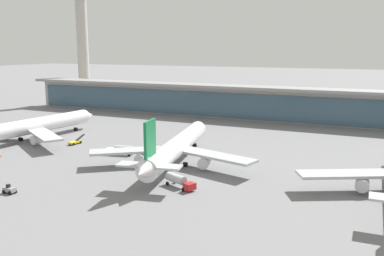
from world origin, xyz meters
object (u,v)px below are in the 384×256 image
at_px(control_tower, 82,32).
at_px(service_truck_by_tail_red, 179,180).
at_px(airliner_centre_stand, 176,147).
at_px(service_truck_under_wing_grey, 9,190).
at_px(service_truck_mid_apron_yellow, 76,142).
at_px(service_truck_at_far_stand_white, 121,149).
at_px(airliner_left_stand, 29,127).
at_px(safety_cone_charlie, 0,156).

bearing_deg(control_tower, service_truck_by_tail_red, -44.00).
distance_m(airliner_centre_stand, service_truck_under_wing_grey, 43.40).
bearing_deg(service_truck_mid_apron_yellow, service_truck_under_wing_grey, -66.93).
bearing_deg(airliner_centre_stand, service_truck_at_far_stand_white, 172.88).
xyz_separation_m(airliner_left_stand, safety_cone_charlie, (8.48, -19.83, -4.73)).
bearing_deg(service_truck_at_far_stand_white, service_truck_under_wing_grey, -94.61).
distance_m(airliner_centre_stand, control_tower, 152.77).
bearing_deg(control_tower, airliner_left_stand, -61.38).
xyz_separation_m(service_truck_mid_apron_yellow, control_tower, (-68.51, 90.48, 40.16)).
height_order(service_truck_mid_apron_yellow, control_tower, control_tower).
bearing_deg(service_truck_at_far_stand_white, airliner_left_stand, 175.68).
height_order(service_truck_under_wing_grey, service_truck_mid_apron_yellow, service_truck_mid_apron_yellow).
bearing_deg(service_truck_under_wing_grey, service_truck_at_far_stand_white, 85.39).
xyz_separation_m(service_truck_at_far_stand_white, control_tower, (-90.76, 96.37, 39.26)).
bearing_deg(control_tower, service_truck_mid_apron_yellow, -52.87).
xyz_separation_m(service_truck_at_far_stand_white, safety_cone_charlie, (-31.34, -16.83, -1.39)).
height_order(service_truck_by_tail_red, control_tower, control_tower).
distance_m(service_truck_mid_apron_yellow, control_tower, 120.39).
bearing_deg(airliner_centre_stand, service_truck_under_wing_grey, -122.43).
relative_size(airliner_left_stand, service_truck_at_far_stand_white, 6.78).
xyz_separation_m(service_truck_mid_apron_yellow, safety_cone_charlie, (-9.09, -22.72, -0.49)).
xyz_separation_m(airliner_centre_stand, service_truck_by_tail_red, (9.26, -17.06, -3.34)).
bearing_deg(service_truck_at_far_stand_white, control_tower, 133.28).
relative_size(airliner_centre_stand, safety_cone_charlie, 85.51).
height_order(service_truck_under_wing_grey, service_truck_by_tail_red, service_truck_by_tail_red).
xyz_separation_m(airliner_left_stand, service_truck_at_far_stand_white, (39.83, -3.01, -3.34)).
relative_size(service_truck_mid_apron_yellow, service_truck_by_tail_red, 0.78).
relative_size(service_truck_by_tail_red, control_tower, 0.12).
distance_m(service_truck_at_far_stand_white, control_tower, 138.08).
height_order(airliner_left_stand, control_tower, control_tower).
relative_size(service_truck_by_tail_red, service_truck_at_far_stand_white, 0.99).
bearing_deg(service_truck_mid_apron_yellow, control_tower, 127.13).
bearing_deg(airliner_left_stand, control_tower, 118.62).
height_order(airliner_left_stand, service_truck_at_far_stand_white, airliner_left_stand).
xyz_separation_m(airliner_left_stand, airliner_centre_stand, (59.85, -5.51, 0.00)).
bearing_deg(airliner_centre_stand, airliner_left_stand, 174.74).
height_order(service_truck_at_far_stand_white, safety_cone_charlie, service_truck_at_far_stand_white).
bearing_deg(service_truck_mid_apron_yellow, airliner_left_stand, -170.68).
height_order(airliner_centre_stand, safety_cone_charlie, airliner_centre_stand).
distance_m(airliner_left_stand, service_truck_at_far_stand_white, 40.08).
bearing_deg(service_truck_by_tail_red, service_truck_at_far_stand_white, 146.26).
bearing_deg(service_truck_under_wing_grey, service_truck_mid_apron_yellow, 113.07).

